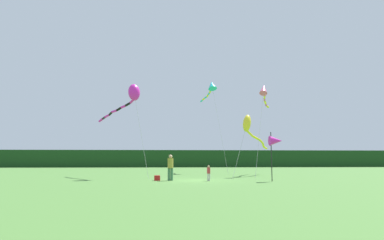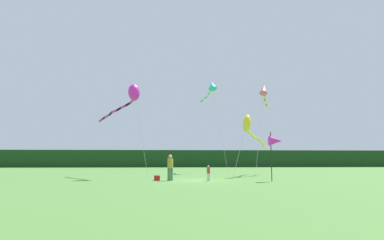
{
  "view_description": "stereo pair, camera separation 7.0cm",
  "coord_description": "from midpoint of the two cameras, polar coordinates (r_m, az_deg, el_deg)",
  "views": [
    {
      "loc": [
        -2.18,
        -24.09,
        1.46
      ],
      "look_at": [
        0.0,
        6.0,
        5.1
      ],
      "focal_mm": 31.07,
      "sensor_mm": 36.0,
      "label": 1
    },
    {
      "loc": [
        -2.11,
        -24.09,
        1.46
      ],
      "look_at": [
        0.0,
        6.0,
        5.1
      ],
      "focal_mm": 31.07,
      "sensor_mm": 36.0,
      "label": 2
    }
  ],
  "objects": [
    {
      "name": "kite_cyan",
      "position": [
        40.45,
        3.42,
        5.71
      ],
      "size": [
        2.11,
        8.4,
        11.07
      ],
      "color": "#B2B2B2",
      "rests_on": "ground"
    },
    {
      "name": "banner_flag_pole",
      "position": [
        24.02,
        14.23,
        -3.55
      ],
      "size": [
        0.9,
        0.7,
        3.41
      ],
      "color": "black",
      "rests_on": "ground"
    },
    {
      "name": "distant_treeline",
      "position": [
        69.13,
        -2.24,
        -6.65
      ],
      "size": [
        108.0,
        2.99,
        3.47
      ],
      "primitive_type": "cube",
      "color": "#193D19",
      "rests_on": "ground"
    },
    {
      "name": "kite_rainbow",
      "position": [
        35.26,
        12.33,
        4.78
      ],
      "size": [
        4.14,
        8.99,
        9.38
      ],
      "color": "#B2B2B2",
      "rests_on": "ground"
    },
    {
      "name": "person_child",
      "position": [
        23.67,
        2.92,
        -8.94
      ],
      "size": [
        0.24,
        0.24,
        1.08
      ],
      "color": "silver",
      "rests_on": "ground"
    },
    {
      "name": "kite_yellow",
      "position": [
        30.65,
        9.98,
        -1.31
      ],
      "size": [
        5.31,
        8.13,
        5.64
      ],
      "color": "#B2B2B2",
      "rests_on": "ground"
    },
    {
      "name": "person_adult",
      "position": [
        24.02,
        -3.67,
        -7.9
      ],
      "size": [
        0.4,
        0.4,
        1.84
      ],
      "color": "#3F724C",
      "rests_on": "ground"
    },
    {
      "name": "cooler_box",
      "position": [
        24.17,
        -5.94,
        -9.87
      ],
      "size": [
        0.41,
        0.39,
        0.37
      ],
      "primitive_type": "cube",
      "color": "red",
      "rests_on": "ground"
    },
    {
      "name": "ground_plane",
      "position": [
        24.23,
        1.09,
        -10.33
      ],
      "size": [
        120.0,
        120.0,
        0.0
      ],
      "primitive_type": "plane",
      "color": "#477533"
    },
    {
      "name": "kite_magenta",
      "position": [
        28.85,
        -10.35,
        4.17
      ],
      "size": [
        5.24,
        6.23,
        7.93
      ],
      "color": "#B2B2B2",
      "rests_on": "ground"
    }
  ]
}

